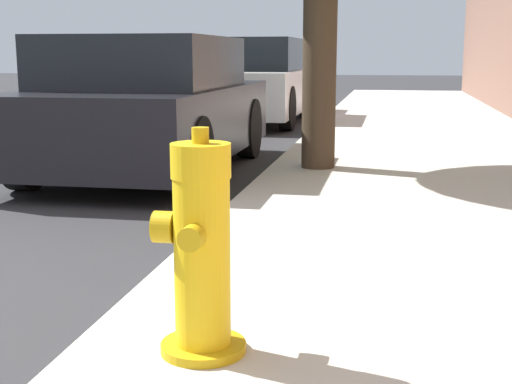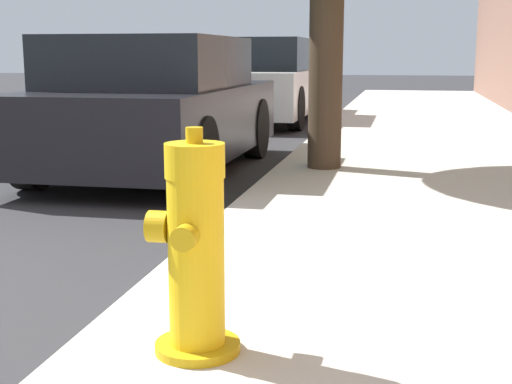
{
  "view_description": "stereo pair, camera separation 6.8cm",
  "coord_description": "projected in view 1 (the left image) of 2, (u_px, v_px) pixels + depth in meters",
  "views": [
    {
      "loc": [
        2.86,
        -2.6,
        1.22
      ],
      "look_at": [
        2.16,
        1.05,
        0.5
      ],
      "focal_mm": 50.0,
      "sensor_mm": 36.0,
      "label": 1
    },
    {
      "loc": [
        2.93,
        -2.58,
        1.22
      ],
      "look_at": [
        2.16,
        1.05,
        0.5
      ],
      "focal_mm": 50.0,
      "sensor_mm": 36.0,
      "label": 2
    }
  ],
  "objects": [
    {
      "name": "sidewalk_slab",
      "position": [
        500.0,
        372.0,
        2.65
      ],
      "size": [
        3.23,
        40.0,
        0.11
      ],
      "color": "beige",
      "rests_on": "ground_plane"
    },
    {
      "name": "fire_hydrant",
      "position": [
        201.0,
        253.0,
        2.62
      ],
      "size": [
        0.34,
        0.34,
        0.85
      ],
      "color": "#C39C11",
      "rests_on": "sidewalk_slab"
    },
    {
      "name": "parked_car_near",
      "position": [
        150.0,
        107.0,
        7.33
      ],
      "size": [
        1.78,
        3.85,
        1.39
      ],
      "color": "black",
      "rests_on": "ground_plane"
    },
    {
      "name": "parked_car_mid",
      "position": [
        254.0,
        82.0,
        12.66
      ],
      "size": [
        1.74,
        4.06,
        1.49
      ],
      "color": "silver",
      "rests_on": "ground_plane"
    }
  ]
}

